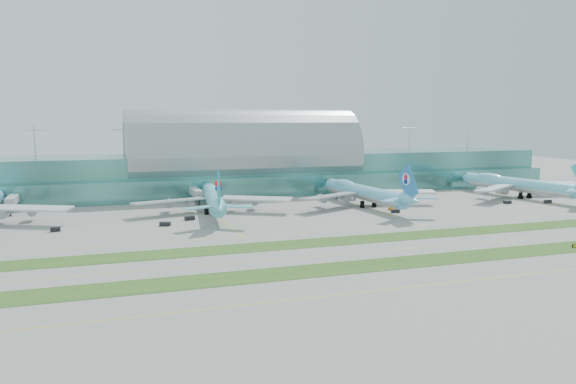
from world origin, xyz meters
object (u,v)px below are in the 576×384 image
object	(u,v)px
airliner_d	(518,184)
taxiway_sign_east	(575,246)
terminal	(243,165)
airliner_c	(363,191)
airliner_b	(213,197)

from	to	relation	value
airliner_d	taxiway_sign_east	world-z (taller)	airliner_d
terminal	airliner_c	size ratio (longest dim) A/B	4.48
airliner_d	taxiway_sign_east	bearing A→B (deg)	-131.82
terminal	taxiway_sign_east	distance (m)	170.25
airliner_b	airliner_d	xyz separation A→B (m)	(150.21, -3.69, 0.37)
terminal	airliner_b	xyz separation A→B (m)	(-28.01, -60.14, -7.93)
airliner_b	airliner_d	world-z (taller)	airliner_d
airliner_b	airliner_d	size ratio (longest dim) A/B	0.95
airliner_c	taxiway_sign_east	size ratio (longest dim) A/B	28.76
airliner_d	airliner_c	bearing A→B (deg)	170.91
airliner_b	taxiway_sign_east	distance (m)	133.41
terminal	airliner_d	bearing A→B (deg)	-27.58
airliner_d	taxiway_sign_east	distance (m)	111.13
terminal	airliner_b	distance (m)	66.81
airliner_b	airliner_d	distance (m)	150.26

